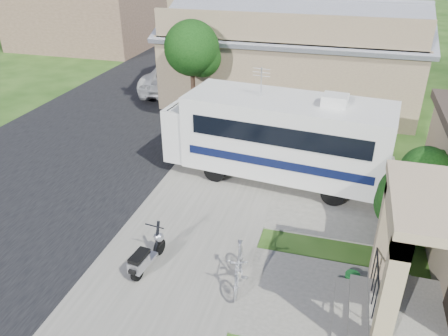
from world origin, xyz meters
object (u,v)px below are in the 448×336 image
(van, at_px, (214,46))
(garden_hose, at_px, (352,277))
(scooter, at_px, (146,256))
(pickup_truck, at_px, (178,74))
(shrub, at_px, (422,196))
(motorhome, at_px, (278,135))
(bicycle, at_px, (238,268))

(van, height_order, garden_hose, van)
(scooter, bearing_deg, pickup_truck, 114.61)
(shrub, xyz_separation_m, garden_hose, (-1.56, -2.05, -1.43))
(pickup_truck, height_order, van, van)
(shrub, relative_size, pickup_truck, 0.48)
(motorhome, xyz_separation_m, pickup_truck, (-7.04, 8.69, -0.81))
(shrub, distance_m, scooter, 7.44)
(bicycle, bearing_deg, shrub, 26.68)
(bicycle, relative_size, van, 0.27)
(pickup_truck, relative_size, garden_hose, 16.98)
(garden_hose, bearing_deg, motorhome, 120.43)
(motorhome, height_order, van, motorhome)
(shrub, height_order, pickup_truck, shrub)
(pickup_truck, bearing_deg, motorhome, 123.89)
(bicycle, relative_size, garden_hose, 4.79)
(motorhome, height_order, bicycle, motorhome)
(garden_hose, bearing_deg, van, 115.92)
(shrub, distance_m, garden_hose, 2.95)
(motorhome, xyz_separation_m, bicycle, (0.05, -5.64, -1.14))
(motorhome, relative_size, scooter, 4.98)
(motorhome, xyz_separation_m, garden_hose, (2.76, -4.70, -1.58))
(bicycle, bearing_deg, pickup_truck, 108.09)
(scooter, xyz_separation_m, bicycle, (2.39, 0.13, 0.06))
(bicycle, bearing_deg, garden_hose, 10.75)
(bicycle, xyz_separation_m, van, (-7.14, 21.21, 0.40))
(scooter, distance_m, garden_hose, 5.23)
(van, xyz_separation_m, garden_hose, (9.86, -20.28, -0.84))
(shrub, height_order, bicycle, shrub)
(shrub, bearing_deg, pickup_truck, 135.06)
(van, bearing_deg, scooter, -87.74)
(scooter, distance_m, van, 21.87)
(shrub, xyz_separation_m, scooter, (-6.67, -3.12, -1.05))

